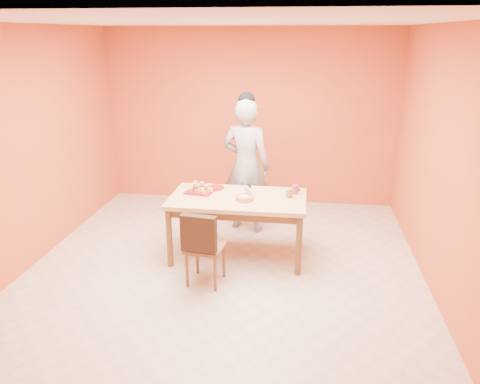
# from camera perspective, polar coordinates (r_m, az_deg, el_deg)

# --- Properties ---
(floor) EXTENTS (5.00, 5.00, 0.00)m
(floor) POSITION_cam_1_polar(r_m,az_deg,el_deg) (5.43, -2.08, -9.71)
(floor) COLOR beige
(floor) RESTS_ON ground
(ceiling) EXTENTS (5.00, 5.00, 0.00)m
(ceiling) POSITION_cam_1_polar(r_m,az_deg,el_deg) (4.78, -2.48, 20.07)
(ceiling) COLOR white
(ceiling) RESTS_ON wall_back
(wall_back) EXTENTS (4.50, 0.00, 4.50)m
(wall_back) POSITION_cam_1_polar(r_m,az_deg,el_deg) (7.36, 1.21, 9.06)
(wall_back) COLOR #D55331
(wall_back) RESTS_ON floor
(wall_left) EXTENTS (0.00, 5.00, 5.00)m
(wall_left) POSITION_cam_1_polar(r_m,az_deg,el_deg) (5.77, -24.92, 4.60)
(wall_left) COLOR #D55331
(wall_left) RESTS_ON floor
(wall_right) EXTENTS (0.00, 5.00, 5.00)m
(wall_right) POSITION_cam_1_polar(r_m,az_deg,el_deg) (5.06, 23.75, 2.96)
(wall_right) COLOR #D55331
(wall_right) RESTS_ON floor
(dining_table) EXTENTS (1.60, 0.90, 0.76)m
(dining_table) POSITION_cam_1_polar(r_m,az_deg,el_deg) (5.55, -0.27, -1.52)
(dining_table) COLOR tan
(dining_table) RESTS_ON floor
(dining_chair) EXTENTS (0.44, 0.50, 0.85)m
(dining_chair) POSITION_cam_1_polar(r_m,az_deg,el_deg) (5.03, -4.29, -6.57)
(dining_chair) COLOR brown
(dining_chair) RESTS_ON floor
(pastry_pile) EXTENTS (0.29, 0.29, 0.09)m
(pastry_pile) POSITION_cam_1_polar(r_m,az_deg,el_deg) (5.70, -4.83, 0.65)
(pastry_pile) COLOR tan
(pastry_pile) RESTS_ON pastry_platter
(person) EXTENTS (0.74, 0.58, 1.81)m
(person) POSITION_cam_1_polar(r_m,az_deg,el_deg) (6.28, 0.77, 3.19)
(person) COLOR #97989A
(person) RESTS_ON floor
(pastry_platter) EXTENTS (0.37, 0.37, 0.02)m
(pastry_platter) POSITION_cam_1_polar(r_m,az_deg,el_deg) (5.71, -4.81, 0.12)
(pastry_platter) COLOR maroon
(pastry_platter) RESTS_ON dining_table
(red_dinner_plate) EXTENTS (0.29, 0.29, 0.01)m
(red_dinner_plate) POSITION_cam_1_polar(r_m,az_deg,el_deg) (5.83, -3.12, 0.52)
(red_dinner_plate) COLOR maroon
(red_dinner_plate) RESTS_ON dining_table
(white_cake_plate) EXTENTS (0.34, 0.34, 0.01)m
(white_cake_plate) POSITION_cam_1_polar(r_m,az_deg,el_deg) (5.36, 0.56, -1.12)
(white_cake_plate) COLOR white
(white_cake_plate) RESTS_ON dining_table
(sponge_cake) EXTENTS (0.28, 0.28, 0.05)m
(sponge_cake) POSITION_cam_1_polar(r_m,az_deg,el_deg) (5.35, 0.56, -0.81)
(sponge_cake) COLOR gold
(sponge_cake) RESTS_ON white_cake_plate
(cake_server) EXTENTS (0.13, 0.23, 0.01)m
(cake_server) POSITION_cam_1_polar(r_m,az_deg,el_deg) (5.51, 0.91, 0.12)
(cake_server) COLOR white
(cake_server) RESTS_ON sponge_cake
(egg_ornament) EXTENTS (0.11, 0.09, 0.12)m
(egg_ornament) POSITION_cam_1_polar(r_m,az_deg,el_deg) (5.52, 6.05, -0.04)
(egg_ornament) COLOR olive
(egg_ornament) RESTS_ON dining_table
(magenta_glass) EXTENTS (0.09, 0.09, 0.11)m
(magenta_glass) POSITION_cam_1_polar(r_m,az_deg,el_deg) (5.66, 6.73, 0.33)
(magenta_glass) COLOR #C01C5D
(magenta_glass) RESTS_ON dining_table
(checker_tin) EXTENTS (0.12, 0.12, 0.03)m
(checker_tin) POSITION_cam_1_polar(r_m,az_deg,el_deg) (5.79, 6.90, 0.36)
(checker_tin) COLOR #381A0F
(checker_tin) RESTS_ON dining_table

